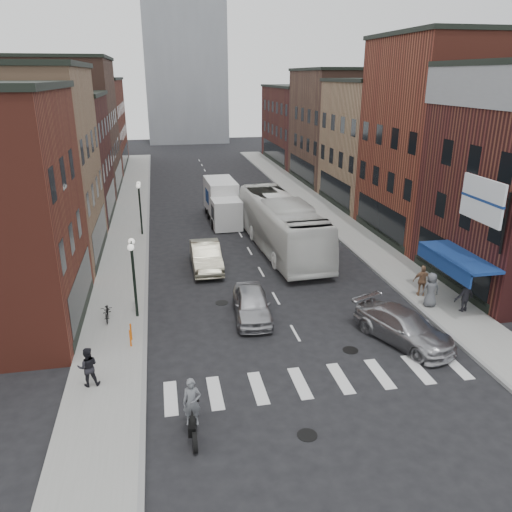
{
  "coord_description": "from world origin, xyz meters",
  "views": [
    {
      "loc": [
        -5.89,
        -19.28,
        11.55
      ],
      "look_at": [
        -0.99,
        5.66,
        2.32
      ],
      "focal_mm": 35.0,
      "sensor_mm": 36.0,
      "label": 1
    }
  ],
  "objects": [
    {
      "name": "ground",
      "position": [
        0.0,
        0.0,
        0.0
      ],
      "size": [
        160.0,
        160.0,
        0.0
      ],
      "primitive_type": "plane",
      "color": "black",
      "rests_on": "ground"
    },
    {
      "name": "sidewalk_left",
      "position": [
        -8.5,
        22.0,
        0.07
      ],
      "size": [
        3.0,
        74.0,
        0.15
      ],
      "primitive_type": "cube",
      "color": "gray",
      "rests_on": "ground"
    },
    {
      "name": "sidewalk_right",
      "position": [
        8.5,
        22.0,
        0.07
      ],
      "size": [
        3.0,
        74.0,
        0.15
      ],
      "primitive_type": "cube",
      "color": "gray",
      "rests_on": "ground"
    },
    {
      "name": "curb_left",
      "position": [
        -7.0,
        22.0,
        0.0
      ],
      "size": [
        0.2,
        74.0,
        0.16
      ],
      "primitive_type": "cube",
      "color": "gray",
      "rests_on": "ground"
    },
    {
      "name": "curb_right",
      "position": [
        7.0,
        22.0,
        0.0
      ],
      "size": [
        0.2,
        74.0,
        0.16
      ],
      "primitive_type": "cube",
      "color": "gray",
      "rests_on": "ground"
    },
    {
      "name": "crosswalk_stripes",
      "position": [
        0.0,
        -3.0,
        0.0
      ],
      "size": [
        12.0,
        2.2,
        0.01
      ],
      "primitive_type": "cube",
      "color": "silver",
      "rests_on": "ground"
    },
    {
      "name": "bldg_left_mid_a",
      "position": [
        -14.99,
        14.0,
        6.15
      ],
      "size": [
        10.3,
        10.2,
        12.3
      ],
      "color": "#9E7657",
      "rests_on": "ground"
    },
    {
      "name": "bldg_left_mid_b",
      "position": [
        -14.99,
        24.0,
        5.15
      ],
      "size": [
        10.3,
        10.2,
        10.3
      ],
      "color": "#431818",
      "rests_on": "ground"
    },
    {
      "name": "bldg_left_far_a",
      "position": [
        -14.99,
        35.0,
        6.65
      ],
      "size": [
        10.3,
        12.2,
        13.3
      ],
      "color": "#4D3026",
      "rests_on": "ground"
    },
    {
      "name": "bldg_left_far_b",
      "position": [
        -14.99,
        49.0,
        5.65
      ],
      "size": [
        10.3,
        16.2,
        11.3
      ],
      "color": "maroon",
      "rests_on": "ground"
    },
    {
      "name": "bldg_right_mid_a",
      "position": [
        15.0,
        14.0,
        7.15
      ],
      "size": [
        10.3,
        10.2,
        14.3
      ],
      "color": "maroon",
      "rests_on": "ground"
    },
    {
      "name": "bldg_right_mid_b",
      "position": [
        14.99,
        24.0,
        5.65
      ],
      "size": [
        10.3,
        10.2,
        11.3
      ],
      "color": "#9E7657",
      "rests_on": "ground"
    },
    {
      "name": "bldg_right_far_a",
      "position": [
        14.99,
        35.0,
        6.15
      ],
      "size": [
        10.3,
        12.2,
        12.3
      ],
      "color": "#4D3026",
      "rests_on": "ground"
    },
    {
      "name": "bldg_right_far_b",
      "position": [
        14.99,
        49.0,
        5.15
      ],
      "size": [
        10.3,
        16.2,
        10.3
      ],
      "color": "#431818",
      "rests_on": "ground"
    },
    {
      "name": "awning_blue",
      "position": [
        8.93,
        2.5,
        2.63
      ],
      "size": [
        1.8,
        5.0,
        0.78
      ],
      "color": "navy",
      "rests_on": "ground"
    },
    {
      "name": "billboard_sign",
      "position": [
        8.59,
        0.5,
        6.13
      ],
      "size": [
        1.52,
        3.0,
        3.7
      ],
      "color": "black",
      "rests_on": "ground"
    },
    {
      "name": "streetlamp_near",
      "position": [
        -7.4,
        4.0,
        2.91
      ],
      "size": [
        0.32,
        1.22,
        4.11
      ],
      "color": "black",
      "rests_on": "ground"
    },
    {
      "name": "streetlamp_far",
      "position": [
        -7.4,
        18.0,
        2.91
      ],
      "size": [
        0.32,
        1.22,
        4.11
      ],
      "color": "black",
      "rests_on": "ground"
    },
    {
      "name": "bike_rack",
      "position": [
        -7.6,
        1.3,
        0.55
      ],
      "size": [
        0.08,
        0.68,
        0.8
      ],
      "color": "#D8590C",
      "rests_on": "sidewalk_left"
    },
    {
      "name": "box_truck",
      "position": [
        -0.83,
        21.0,
        1.62
      ],
      "size": [
        2.46,
        7.6,
        3.28
      ],
      "rotation": [
        0.0,
        0.0,
        0.03
      ],
      "color": "silver",
      "rests_on": "ground"
    },
    {
      "name": "motorcycle_rider",
      "position": [
        -5.3,
        -5.31,
        1.06
      ],
      "size": [
        0.66,
        2.23,
        2.27
      ],
      "rotation": [
        0.0,
        0.0,
        -0.12
      ],
      "color": "black",
      "rests_on": "ground"
    },
    {
      "name": "transit_bus",
      "position": [
        2.2,
        12.88,
        1.84
      ],
      "size": [
        3.77,
        13.37,
        3.69
      ],
      "primitive_type": "imported",
      "rotation": [
        0.0,
        0.0,
        0.05
      ],
      "color": "silver",
      "rests_on": "ground"
    },
    {
      "name": "sedan_left_near",
      "position": [
        -1.72,
        3.0,
        0.75
      ],
      "size": [
        2.11,
        4.54,
        1.5
      ],
      "primitive_type": "imported",
      "rotation": [
        0.0,
        0.0,
        -0.08
      ],
      "color": "#ACACB0",
      "rests_on": "ground"
    },
    {
      "name": "sedan_left_far",
      "position": [
        -3.3,
        10.24,
        0.83
      ],
      "size": [
        1.79,
        5.07,
        1.67
      ],
      "primitive_type": "imported",
      "rotation": [
        0.0,
        0.0,
        -0.0
      ],
      "color": "#BDB799",
      "rests_on": "ground"
    },
    {
      "name": "curb_car",
      "position": [
        4.64,
        -0.69,
        0.74
      ],
      "size": [
        3.87,
        5.47,
        1.47
      ],
      "primitive_type": "imported",
      "rotation": [
        0.0,
        0.0,
        0.4
      ],
      "color": "#A3A2A7",
      "rests_on": "ground"
    },
    {
      "name": "parked_bicycle",
      "position": [
        -8.83,
        3.93,
        0.55
      ],
      "size": [
        0.63,
        1.56,
        0.8
      ],
      "primitive_type": "imported",
      "rotation": [
        0.0,
        0.0,
        0.06
      ],
      "color": "black",
      "rests_on": "sidewalk_left"
    },
    {
      "name": "ped_left_solo",
      "position": [
        -9.06,
        -1.73,
        0.96
      ],
      "size": [
        0.82,
        0.51,
        1.62
      ],
      "primitive_type": "imported",
      "rotation": [
        0.0,
        0.0,
        3.22
      ],
      "color": "black",
      "rests_on": "sidewalk_left"
    },
    {
      "name": "ped_right_a",
      "position": [
        8.99,
        1.38,
        1.06
      ],
      "size": [
        1.26,
        0.8,
        1.81
      ],
      "primitive_type": "imported",
      "rotation": [
        0.0,
        0.0,
        3.34
      ],
      "color": "black",
      "rests_on": "sidewalk_right"
    },
    {
      "name": "ped_right_b",
      "position": [
        7.84,
        3.53,
        1.02
      ],
      "size": [
        1.12,
        0.74,
        1.75
      ],
      "primitive_type": "imported",
      "rotation": [
        0.0,
        0.0,
        2.9
      ],
      "color": "#8F6549",
      "rests_on": "sidewalk_right"
    },
    {
      "name": "ped_right_c",
      "position": [
        7.6,
        2.23,
        1.07
      ],
      "size": [
        0.94,
        0.65,
        1.84
      ],
      "primitive_type": "imported",
      "rotation": [
        0.0,
        0.0,
        3.07
      ],
      "color": "#55575C",
      "rests_on": "sidewalk_right"
    }
  ]
}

